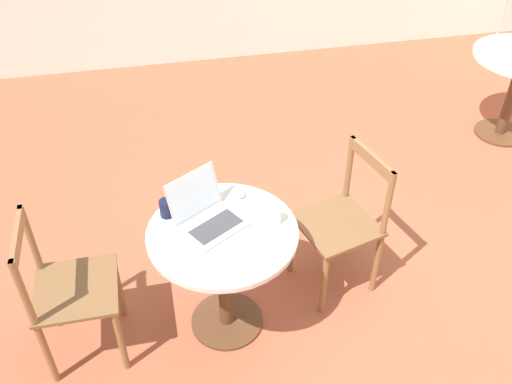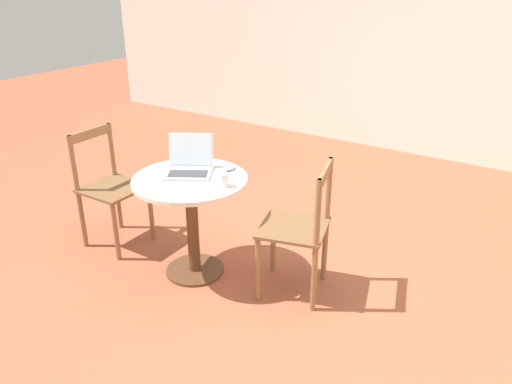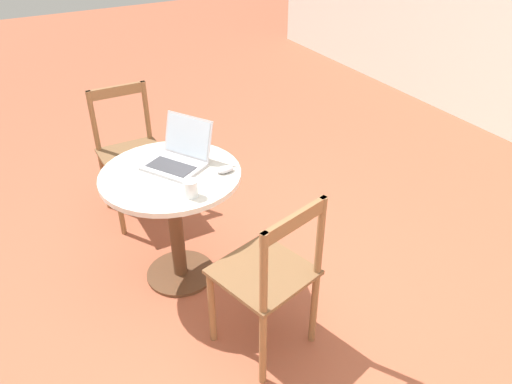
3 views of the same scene
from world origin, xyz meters
name	(u,v)px [view 1 (image 1 of 3)]	position (x,y,z in m)	size (l,w,h in m)	color
ground_plane	(323,289)	(0.00, 0.00, 0.00)	(16.00, 16.00, 0.00)	#9E5138
cafe_table_near	(224,255)	(-0.62, -0.12, 0.55)	(0.76, 0.76, 0.72)	#51331E
chair_near_left	(68,292)	(-1.42, -0.12, 0.46)	(0.42, 0.42, 0.90)	brown
chair_near_right	(343,223)	(0.11, 0.08, 0.46)	(0.51, 0.51, 0.90)	brown
laptop	(207,215)	(-0.68, -0.04, 0.77)	(0.41, 0.41, 0.24)	#B7B7BC
mouse	(239,192)	(-0.48, 0.14, 0.74)	(0.06, 0.10, 0.03)	#B7B7BC
mug	(167,208)	(-0.87, 0.06, 0.77)	(0.11, 0.07, 0.09)	#141938
drinking_glass	(274,216)	(-0.35, -0.11, 0.77)	(0.07, 0.07, 0.09)	silver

